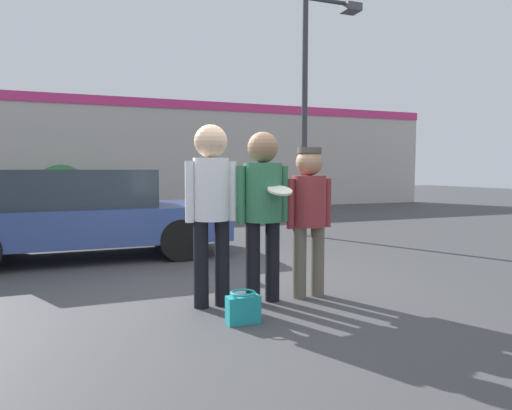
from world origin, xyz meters
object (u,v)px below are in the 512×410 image
object	(u,v)px
parked_car_near	(83,213)
shrub	(62,190)
person_right	(309,208)
handbag	(243,308)
person_middle_with_frisbee	(263,200)
person_left	(211,197)
street_lamp	(316,85)

from	to	relation	value
parked_car_near	shrub	xyz separation A→B (m)	(-0.54, 7.24, 0.07)
person_right	handbag	size ratio (longest dim) A/B	5.39
parked_car_near	shrub	bearing A→B (deg)	94.29
shrub	person_right	bearing A→B (deg)	-75.08
person_middle_with_frisbee	person_right	distance (m)	0.55
person_left	street_lamp	world-z (taller)	street_lamp
person_left	shrub	xyz separation A→B (m)	(-1.73, 10.51, -0.34)
street_lamp	shrub	distance (m)	8.52
person_left	shrub	size ratio (longest dim) A/B	1.19
person_middle_with_frisbee	handbag	bearing A→B (deg)	-126.95
person_middle_with_frisbee	shrub	xyz separation A→B (m)	(-2.27, 10.55, -0.31)
person_left	person_middle_with_frisbee	size ratio (longest dim) A/B	1.03
person_middle_with_frisbee	handbag	xyz separation A→B (m)	(-0.41, -0.55, -0.94)
street_lamp	handbag	size ratio (longest dim) A/B	16.71
person_right	handbag	world-z (taller)	person_right
shrub	handbag	world-z (taller)	shrub
person_right	parked_car_near	xyz separation A→B (m)	(-2.26, 3.30, -0.27)
person_middle_with_frisbee	street_lamp	world-z (taller)	street_lamp
person_left	handbag	distance (m)	1.14
person_right	handbag	xyz separation A→B (m)	(-0.95, -0.56, -0.83)
street_lamp	handbag	xyz separation A→B (m)	(-3.28, -4.72, -3.00)
person_right	street_lamp	size ratio (longest dim) A/B	0.32
person_right	parked_car_near	distance (m)	4.01
person_right	parked_car_near	size ratio (longest dim) A/B	0.37
person_left	handbag	bearing A→B (deg)	-78.07
street_lamp	person_middle_with_frisbee	bearing A→B (deg)	-124.52
person_left	parked_car_near	world-z (taller)	person_left
person_right	person_middle_with_frisbee	bearing A→B (deg)	-179.19
handbag	street_lamp	bearing A→B (deg)	55.19
person_right	parked_car_near	bearing A→B (deg)	124.48
person_left	person_right	size ratio (longest dim) A/B	1.13
parked_car_near	street_lamp	bearing A→B (deg)	10.66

